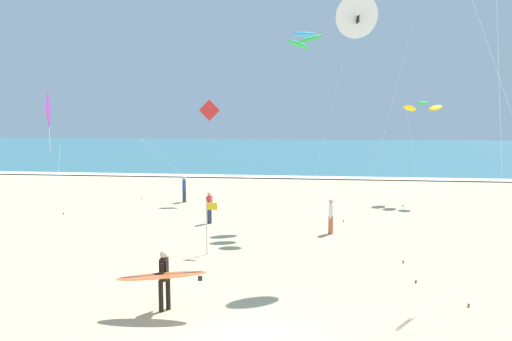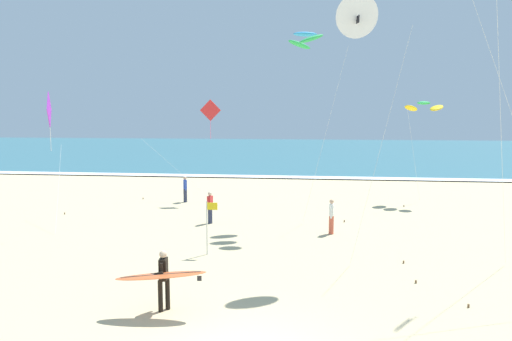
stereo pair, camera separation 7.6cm
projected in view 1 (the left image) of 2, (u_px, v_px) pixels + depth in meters
ocean_water at (302, 151)px, 69.42m from camera, size 160.00×60.00×0.08m
shoreline_foam at (294, 177)px, 40.12m from camera, size 160.00×1.67×0.01m
surfer_lead at (163, 276)px, 12.79m from camera, size 2.50×1.02×1.71m
kite_delta_ivory_near at (357, 17)px, 15.95m from camera, size 2.75×0.95×9.41m
kite_diamond_scarlet_far at (208, 113)px, 28.76m from camera, size 5.17×0.30×6.27m
kite_arc_cobalt_low at (305, 40)px, 22.31m from camera, size 3.03×2.69×9.22m
kite_arc_emerald_distant at (422, 107)px, 28.54m from camera, size 2.50×2.78×6.15m
kite_diamond_violet_outer at (49, 113)px, 20.66m from camera, size 2.23×4.94×6.36m
bystander_white_top at (331, 216)px, 21.37m from camera, size 0.22×0.50×1.59m
bystander_red_top at (209, 207)px, 23.41m from camera, size 0.26×0.49×1.59m
bystander_blue_top at (184, 189)px, 29.05m from camera, size 0.29×0.46×1.59m
lifeguard_flag at (208, 222)px, 18.15m from camera, size 0.45×0.05×2.10m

